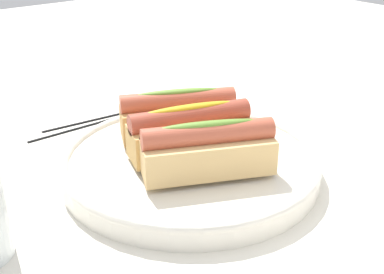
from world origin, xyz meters
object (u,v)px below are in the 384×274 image
hotdog_side (208,150)px  chopstick_far (109,115)px  hotdog_front (178,115)px  hotdog_back (192,131)px  chopstick_near (96,122)px  serving_bowl (192,162)px

hotdog_side → chopstick_far: (-0.03, -0.28, -0.06)m
chopstick_far → hotdog_front: bearing=97.2°
hotdog_back → chopstick_near: (0.02, -0.21, -0.06)m
hotdog_front → chopstick_far: 0.18m
serving_bowl → chopstick_near: bearing=-84.7°
chopstick_far → hotdog_side: bearing=88.9°
serving_bowl → hotdog_front: hotdog_front is taller
serving_bowl → chopstick_far: size_ratio=1.47×
hotdog_front → chopstick_far: size_ratio=0.71×
serving_bowl → chopstick_near: serving_bowl is taller
serving_bowl → hotdog_side: (0.02, 0.05, 0.04)m
serving_bowl → chopstick_near: (0.02, -0.21, -0.01)m
serving_bowl → chopstick_far: (-0.01, -0.23, -0.01)m
serving_bowl → hotdog_back: bearing=63.4°
hotdog_front → chopstick_far: bearing=-87.4°
chopstick_far → serving_bowl: bearing=92.1°
hotdog_side → chopstick_far: 0.29m
hotdog_front → hotdog_side: bearing=70.9°
hotdog_side → chopstick_far: hotdog_side is taller
hotdog_back → hotdog_side: same height
hotdog_side → serving_bowl: bearing=-109.1°
hotdog_side → chopstick_near: hotdog_side is taller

